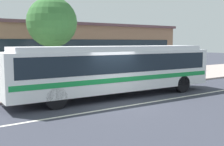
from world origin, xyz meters
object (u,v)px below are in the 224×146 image
object	(u,v)px
pedestrian_waiting_near_sign	(113,72)
street_tree_near_stop	(52,23)
transit_bus	(115,67)
pedestrian_walking_along_curb	(53,77)
bus_stop_sign	(150,60)
pedestrian_standing_by_tree	(74,74)

from	to	relation	value
pedestrian_waiting_near_sign	street_tree_near_stop	size ratio (longest dim) A/B	0.30
transit_bus	pedestrian_walking_along_curb	world-z (taller)	transit_bus
bus_stop_sign	pedestrian_waiting_near_sign	bearing A→B (deg)	179.68
pedestrian_walking_along_curb	bus_stop_sign	world-z (taller)	bus_stop_sign
pedestrian_walking_along_curb	transit_bus	bearing A→B (deg)	-36.26
transit_bus	street_tree_near_stop	world-z (taller)	street_tree_near_stop
pedestrian_walking_along_curb	pedestrian_standing_by_tree	distance (m)	1.64
transit_bus	pedestrian_waiting_near_sign	world-z (taller)	transit_bus
transit_bus	pedestrian_standing_by_tree	bearing A→B (deg)	115.38
pedestrian_waiting_near_sign	street_tree_near_stop	bearing A→B (deg)	148.46
pedestrian_waiting_near_sign	bus_stop_sign	size ratio (longest dim) A/B	0.65
transit_bus	pedestrian_walking_along_curb	xyz separation A→B (m)	(-2.78, 2.04, -0.53)
transit_bus	pedestrian_waiting_near_sign	size ratio (longest dim) A/B	7.15
pedestrian_waiting_near_sign	bus_stop_sign	world-z (taller)	bus_stop_sign
pedestrian_waiting_near_sign	pedestrian_walking_along_curb	size ratio (longest dim) A/B	1.02
pedestrian_standing_by_tree	bus_stop_sign	distance (m)	5.44
pedestrian_walking_along_curb	street_tree_near_stop	distance (m)	3.59
transit_bus	street_tree_near_stop	size ratio (longest dim) A/B	2.16
pedestrian_waiting_near_sign	pedestrian_walking_along_curb	world-z (taller)	pedestrian_waiting_near_sign
pedestrian_walking_along_curb	pedestrian_waiting_near_sign	bearing A→B (deg)	-3.09
street_tree_near_stop	pedestrian_waiting_near_sign	bearing A→B (deg)	-31.54
transit_bus	pedestrian_walking_along_curb	bearing A→B (deg)	143.74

